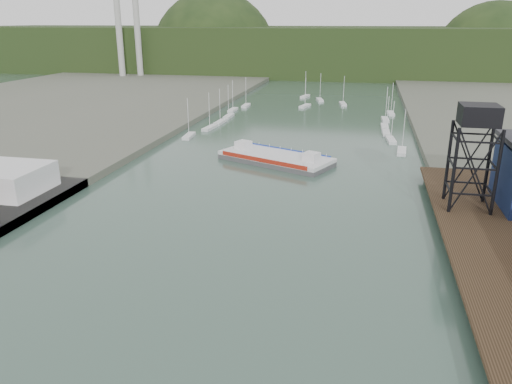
% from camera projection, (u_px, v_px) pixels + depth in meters
% --- Properties ---
extents(east_pier, '(14.00, 70.00, 2.45)m').
position_uv_depth(east_pier, '(498.00, 243.00, 66.23)').
color(east_pier, black).
rests_on(east_pier, ground).
extents(lift_tower, '(6.50, 6.50, 16.00)m').
position_uv_depth(lift_tower, '(478.00, 121.00, 74.14)').
color(lift_tower, black).
rests_on(lift_tower, east_pier).
extents(marina_sailboats, '(57.71, 92.65, 0.90)m').
position_uv_depth(marina_sailboats, '(307.00, 117.00, 160.52)').
color(marina_sailboats, silver).
rests_on(marina_sailboats, ground).
extents(smokestacks, '(11.20, 8.20, 60.00)m').
position_uv_depth(smokestacks, '(127.00, 20.00, 259.24)').
color(smokestacks, '#A8A9A3').
rests_on(smokestacks, ground).
extents(distant_hills, '(500.00, 120.00, 80.00)m').
position_uv_depth(distant_hills, '(333.00, 53.00, 308.42)').
color(distant_hills, black).
rests_on(distant_hills, ground).
extents(chain_ferry, '(26.87, 19.09, 3.59)m').
position_uv_depth(chain_ferry, '(276.00, 158.00, 110.38)').
color(chain_ferry, '#47484A').
rests_on(chain_ferry, ground).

